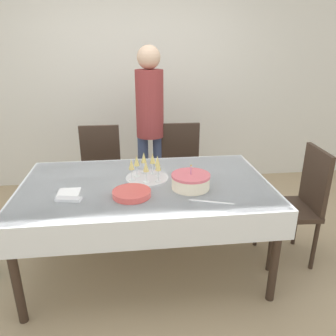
{
  "coord_description": "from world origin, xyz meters",
  "views": [
    {
      "loc": [
        -0.1,
        -2.28,
        1.75
      ],
      "look_at": [
        0.17,
        -0.02,
        0.88
      ],
      "focal_mm": 35.0,
      "sensor_mm": 36.0,
      "label": 1
    }
  ],
  "objects_px": {
    "dining_chair_far_left": "(101,170)",
    "plate_stack_main": "(132,193)",
    "dining_chair_right_end": "(299,200)",
    "dining_chair_far_right": "(181,167)",
    "birthday_cake": "(191,181)",
    "person_standing": "(150,116)",
    "champagne_tray": "(147,168)"
  },
  "relations": [
    {
      "from": "dining_chair_right_end",
      "to": "birthday_cake",
      "type": "relative_size",
      "value": 3.47
    },
    {
      "from": "champagne_tray",
      "to": "plate_stack_main",
      "type": "distance_m",
      "value": 0.34
    },
    {
      "from": "dining_chair_far_left",
      "to": "plate_stack_main",
      "type": "xyz_separation_m",
      "value": [
        0.31,
        -1.1,
        0.24
      ]
    },
    {
      "from": "dining_chair_right_end",
      "to": "birthday_cake",
      "type": "height_order",
      "value": "dining_chair_right_end"
    },
    {
      "from": "champagne_tray",
      "to": "person_standing",
      "type": "relative_size",
      "value": 0.19
    },
    {
      "from": "birthday_cake",
      "to": "dining_chair_right_end",
      "type": "bearing_deg",
      "value": 7.67
    },
    {
      "from": "person_standing",
      "to": "dining_chair_right_end",
      "type": "bearing_deg",
      "value": -41.75
    },
    {
      "from": "dining_chair_right_end",
      "to": "dining_chair_far_left",
      "type": "bearing_deg",
      "value": 152.1
    },
    {
      "from": "dining_chair_far_right",
      "to": "person_standing",
      "type": "relative_size",
      "value": 0.56
    },
    {
      "from": "dining_chair_right_end",
      "to": "birthday_cake",
      "type": "distance_m",
      "value": 0.98
    },
    {
      "from": "dining_chair_far_right",
      "to": "plate_stack_main",
      "type": "height_order",
      "value": "dining_chair_far_right"
    },
    {
      "from": "dining_chair_right_end",
      "to": "person_standing",
      "type": "distance_m",
      "value": 1.62
    },
    {
      "from": "plate_stack_main",
      "to": "person_standing",
      "type": "relative_size",
      "value": 0.15
    },
    {
      "from": "dining_chair_far_left",
      "to": "champagne_tray",
      "type": "distance_m",
      "value": 0.94
    },
    {
      "from": "dining_chair_far_left",
      "to": "champagne_tray",
      "type": "xyz_separation_m",
      "value": [
        0.43,
        -0.78,
        0.3
      ]
    },
    {
      "from": "dining_chair_right_end",
      "to": "plate_stack_main",
      "type": "distance_m",
      "value": 1.4
    },
    {
      "from": "dining_chair_far_left",
      "to": "plate_stack_main",
      "type": "height_order",
      "value": "dining_chair_far_left"
    },
    {
      "from": "champagne_tray",
      "to": "person_standing",
      "type": "xyz_separation_m",
      "value": [
        0.09,
        0.92,
        0.21
      ]
    },
    {
      "from": "dining_chair_far_right",
      "to": "dining_chair_right_end",
      "type": "height_order",
      "value": "same"
    },
    {
      "from": "birthday_cake",
      "to": "person_standing",
      "type": "height_order",
      "value": "person_standing"
    },
    {
      "from": "dining_chair_far_right",
      "to": "champagne_tray",
      "type": "relative_size",
      "value": 2.91
    },
    {
      "from": "dining_chair_far_left",
      "to": "dining_chair_far_right",
      "type": "height_order",
      "value": "same"
    },
    {
      "from": "dining_chair_far_right",
      "to": "champagne_tray",
      "type": "distance_m",
      "value": 0.93
    },
    {
      "from": "birthday_cake",
      "to": "champagne_tray",
      "type": "distance_m",
      "value": 0.38
    },
    {
      "from": "dining_chair_far_left",
      "to": "dining_chair_right_end",
      "type": "relative_size",
      "value": 1.0
    },
    {
      "from": "person_standing",
      "to": "plate_stack_main",
      "type": "bearing_deg",
      "value": -99.78
    },
    {
      "from": "dining_chair_far_left",
      "to": "person_standing",
      "type": "height_order",
      "value": "person_standing"
    },
    {
      "from": "dining_chair_right_end",
      "to": "person_standing",
      "type": "bearing_deg",
      "value": 138.25
    },
    {
      "from": "dining_chair_right_end",
      "to": "birthday_cake",
      "type": "xyz_separation_m",
      "value": [
        -0.93,
        -0.13,
        0.27
      ]
    },
    {
      "from": "dining_chair_far_right",
      "to": "plate_stack_main",
      "type": "distance_m",
      "value": 1.24
    },
    {
      "from": "dining_chair_far_left",
      "to": "dining_chair_far_right",
      "type": "relative_size",
      "value": 1.0
    },
    {
      "from": "dining_chair_far_right",
      "to": "birthday_cake",
      "type": "bearing_deg",
      "value": -95.33
    }
  ]
}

